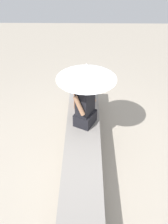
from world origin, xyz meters
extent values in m
plane|color=#9E9384|center=(0.00, 0.00, 0.00)|extent=(14.00, 14.00, 0.00)
cube|color=gray|center=(0.00, 0.00, 0.22)|extent=(3.19, 0.56, 0.44)
cube|color=black|center=(-0.31, 0.03, 0.55)|extent=(0.43, 0.40, 0.22)
cube|color=black|center=(-0.31, 0.03, 0.90)|extent=(0.38, 0.32, 0.48)
sphere|color=#9E7051|center=(-0.31, 0.03, 1.24)|extent=(0.20, 0.20, 0.20)
cylinder|color=#9E7051|center=(-0.49, 0.12, 0.92)|extent=(0.15, 0.21, 0.32)
cylinder|color=#9E7051|center=(-0.13, -0.06, 0.92)|extent=(0.15, 0.21, 0.32)
cylinder|color=#B7B7BC|center=(-0.34, 0.05, 0.96)|extent=(0.02, 0.02, 1.04)
cone|color=silver|center=(-0.34, 0.05, 1.38)|extent=(0.91, 0.91, 0.21)
sphere|color=#B7B7BC|center=(-0.34, 0.05, 1.50)|extent=(0.03, 0.03, 0.03)
cube|color=#335184|center=(-1.23, -0.06, 0.58)|extent=(0.26, 0.12, 0.28)
torus|color=#335184|center=(-1.23, -0.06, 0.74)|extent=(0.19, 0.19, 0.01)
cube|color=brown|center=(-0.83, -0.11, 0.57)|extent=(0.24, 0.13, 0.25)
torus|color=brown|center=(-0.83, -0.11, 0.71)|extent=(0.18, 0.18, 0.01)
camera|label=1|loc=(2.89, 0.06, 3.10)|focal=39.74mm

